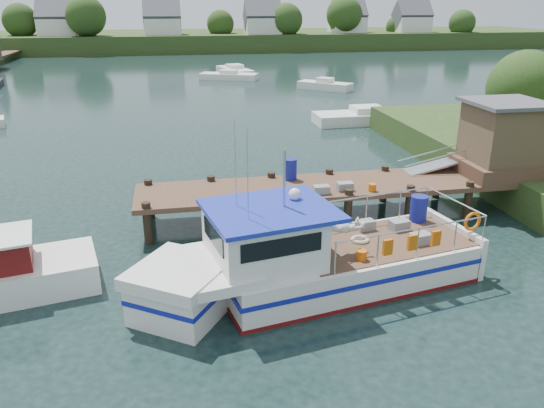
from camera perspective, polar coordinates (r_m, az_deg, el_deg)
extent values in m
plane|color=#172A28|center=(21.41, 1.88, -1.66)|extent=(160.00, 160.00, 0.00)
cylinder|color=#332114|center=(31.95, 24.88, 6.92)|extent=(0.50, 0.50, 3.05)
sphere|color=#274016|center=(31.53, 25.56, 11.21)|extent=(3.90, 3.90, 3.90)
cube|color=#2C411A|center=(103.59, -8.66, 16.99)|extent=(140.00, 24.00, 3.00)
cylinder|color=#332114|center=(101.26, -25.19, 15.64)|extent=(0.60, 0.60, 4.20)
sphere|color=#274016|center=(101.12, -25.47, 17.38)|extent=(5.54, 5.54, 5.54)
cylinder|color=#332114|center=(95.29, -19.12, 16.40)|extent=(0.60, 0.60, 4.80)
sphere|color=#274016|center=(95.14, -19.39, 18.52)|extent=(6.34, 6.34, 6.34)
cylinder|color=#332114|center=(96.52, -12.18, 16.55)|extent=(0.60, 0.60, 3.00)
sphere|color=#274016|center=(96.39, -12.28, 17.87)|extent=(3.96, 3.96, 3.96)
cylinder|color=#332114|center=(98.93, -5.51, 17.18)|extent=(0.60, 0.60, 3.60)
sphere|color=#274016|center=(98.79, -5.57, 18.72)|extent=(4.75, 4.75, 4.75)
cylinder|color=#332114|center=(96.64, 1.54, 17.35)|extent=(0.60, 0.60, 4.20)
sphere|color=#274016|center=(96.49, 1.56, 19.19)|extent=(5.54, 5.54, 5.54)
cylinder|color=#332114|center=(101.42, 7.67, 17.52)|extent=(0.60, 0.60, 4.80)
sphere|color=#274016|center=(101.28, 7.77, 19.53)|extent=(6.34, 6.34, 6.34)
cylinder|color=#332114|center=(107.23, 13.15, 16.88)|extent=(0.60, 0.60, 3.00)
sphere|color=#274016|center=(107.11, 13.25, 18.06)|extent=(3.96, 3.96, 3.96)
cylinder|color=#332114|center=(108.52, 19.59, 16.46)|extent=(0.60, 0.60, 3.60)
sphere|color=#274016|center=(108.39, 19.77, 17.85)|extent=(4.75, 4.75, 4.75)
cube|color=silver|center=(98.95, -22.00, 17.11)|extent=(6.00, 5.00, 3.00)
cube|color=#47474C|center=(98.88, -22.15, 18.20)|extent=(6.20, 5.09, 5.09)
cube|color=silver|center=(96.37, -11.67, 18.07)|extent=(6.00, 5.00, 3.00)
cube|color=#47474C|center=(96.30, -11.76, 19.20)|extent=(6.20, 5.09, 5.09)
cube|color=silver|center=(96.76, -1.02, 18.49)|extent=(6.00, 5.00, 3.00)
cube|color=#47474C|center=(96.69, -1.03, 19.61)|extent=(6.20, 5.09, 5.09)
cube|color=silver|center=(102.60, 8.10, 18.44)|extent=(6.00, 5.00, 3.00)
cube|color=#47474C|center=(102.54, 8.15, 19.50)|extent=(6.20, 5.09, 5.09)
cube|color=silver|center=(106.09, 14.75, 18.07)|extent=(6.00, 5.00, 3.00)
cube|color=#47474C|center=(106.03, 14.85, 19.09)|extent=(6.20, 5.09, 5.09)
cube|color=#503626|center=(21.45, 7.15, 1.95)|extent=(16.00, 3.00, 0.20)
cylinder|color=black|center=(19.54, -13.20, -2.45)|extent=(0.32, 0.32, 1.90)
cylinder|color=black|center=(21.96, -13.01, 0.21)|extent=(0.32, 0.32, 1.90)
cylinder|color=black|center=(19.56, -5.88, -1.96)|extent=(0.32, 0.32, 1.90)
cylinder|color=black|center=(21.97, -6.50, 0.64)|extent=(0.32, 0.32, 1.90)
cylinder|color=black|center=(19.89, 1.31, -1.45)|extent=(0.32, 0.32, 1.90)
cylinder|color=black|center=(22.27, -0.08, 1.06)|extent=(0.32, 0.32, 1.90)
cylinder|color=black|center=(20.52, 8.15, -0.94)|extent=(0.32, 0.32, 1.90)
cylinder|color=black|center=(22.83, 6.10, 1.45)|extent=(0.32, 0.32, 1.90)
cylinder|color=black|center=(21.43, 14.50, -0.45)|extent=(0.32, 0.32, 1.90)
cylinder|color=black|center=(23.65, 11.92, 1.81)|extent=(0.32, 0.32, 1.90)
cylinder|color=black|center=(22.58, 20.27, -0.01)|extent=(0.32, 0.32, 1.90)
cylinder|color=black|center=(24.70, 17.30, 2.12)|extent=(0.32, 0.32, 1.90)
cylinder|color=black|center=(23.93, 25.44, 0.39)|extent=(0.32, 0.32, 1.90)
cylinder|color=black|center=(25.94, 22.20, 2.38)|extent=(0.32, 0.32, 1.90)
cube|color=#503626|center=(24.35, 23.14, 3.69)|extent=(3.20, 3.00, 0.60)
cube|color=#4E3E2C|center=(24.01, 23.61, 6.88)|extent=(2.60, 2.60, 2.40)
cube|color=#47474C|center=(23.76, 24.07, 9.91)|extent=(3.00, 3.00, 0.15)
cube|color=#A5A8AD|center=(23.93, 17.35, 4.04)|extent=(3.34, 0.90, 0.79)
cylinder|color=silver|center=(23.46, 17.92, 4.92)|extent=(3.34, 0.05, 0.76)
cylinder|color=silver|center=(24.14, 17.05, 5.45)|extent=(3.34, 0.05, 0.76)
cube|color=slate|center=(20.18, 5.32, 1.57)|extent=(0.60, 0.40, 0.30)
cube|color=slate|center=(20.65, 7.85, 1.91)|extent=(0.60, 0.40, 0.30)
cylinder|color=#C6580B|center=(20.72, 10.73, 1.77)|extent=(0.30, 0.30, 0.28)
cylinder|color=navy|center=(21.65, 1.94, 3.79)|extent=(0.56, 0.56, 0.85)
cube|color=silver|center=(16.69, 7.82, -6.50)|extent=(8.18, 4.49, 1.19)
cube|color=silver|center=(15.09, -9.84, -9.80)|extent=(3.04, 3.04, 1.19)
cube|color=silver|center=(14.73, -10.02, -7.30)|extent=(3.31, 3.35, 0.36)
cube|color=silver|center=(14.94, -6.12, -6.78)|extent=(2.58, 3.28, 0.31)
cube|color=#121B93|center=(16.62, 7.85, -6.05)|extent=(8.29, 4.55, 0.14)
cube|color=#121B93|center=(15.02, -9.87, -9.31)|extent=(3.09, 3.09, 0.14)
cube|color=#600D0E|center=(16.94, 7.73, -8.13)|extent=(8.29, 4.53, 0.14)
cube|color=#503626|center=(17.02, 11.58, -3.92)|extent=(5.99, 3.78, 0.04)
cube|color=silver|center=(18.79, 18.65, -3.86)|extent=(0.78, 3.08, 1.39)
cube|color=silver|center=(15.05, -0.91, -3.68)|extent=(3.34, 3.18, 1.55)
cube|color=black|center=(13.78, 1.08, -4.70)|extent=(2.24, 0.47, 0.52)
cube|color=black|center=(16.10, -2.62, -0.81)|extent=(2.24, 0.47, 0.52)
cube|color=black|center=(14.52, -6.30, -3.43)|extent=(0.39, 1.83, 0.52)
cube|color=#1A2BA5|center=(14.79, -0.18, -0.66)|extent=(4.01, 3.60, 0.12)
cylinder|color=silver|center=(14.64, 1.32, 2.75)|extent=(0.10, 0.10, 1.65)
cylinder|color=silver|center=(13.63, -2.63, 3.17)|extent=(0.03, 0.03, 2.48)
cylinder|color=silver|center=(14.57, -3.96, 4.32)|extent=(0.03, 0.03, 2.48)
sphere|color=silver|center=(15.41, 2.48, 1.05)|extent=(0.43, 0.43, 0.37)
cylinder|color=silver|center=(15.66, 15.10, -2.61)|extent=(5.07, 1.01, 0.05)
cylinder|color=silver|center=(17.83, 9.78, 0.76)|extent=(5.07, 1.01, 0.05)
cylinder|color=silver|center=(18.24, 19.13, 0.33)|extent=(0.58, 2.79, 0.05)
cylinder|color=silver|center=(14.59, 6.82, -5.91)|extent=(0.05, 0.05, 0.98)
cylinder|color=silver|center=(16.91, 2.30, -1.88)|extent=(0.05, 0.05, 0.98)
cylinder|color=silver|center=(15.22, 11.30, -5.00)|extent=(0.05, 0.05, 0.98)
cylinder|color=silver|center=(17.45, 6.33, -1.24)|extent=(0.05, 0.05, 0.98)
cylinder|color=silver|center=(15.94, 15.38, -4.13)|extent=(0.05, 0.05, 0.98)
cylinder|color=silver|center=(18.08, 10.10, -0.64)|extent=(0.05, 0.05, 0.98)
cylinder|color=silver|center=(16.74, 19.09, -3.33)|extent=(0.05, 0.05, 0.98)
cylinder|color=silver|center=(18.79, 13.60, -0.07)|extent=(0.05, 0.05, 0.98)
cylinder|color=silver|center=(17.43, 21.83, -2.73)|extent=(0.05, 0.05, 0.98)
cylinder|color=silver|center=(19.41, 16.24, 0.35)|extent=(0.05, 0.05, 0.98)
cube|color=slate|center=(17.05, 15.66, -3.60)|extent=(0.69, 0.52, 0.33)
cube|color=slate|center=(17.88, 13.52, -2.22)|extent=(0.69, 0.52, 0.33)
cube|color=slate|center=(17.66, 10.01, -2.24)|extent=(0.63, 0.49, 0.33)
cylinder|color=navy|center=(18.66, 15.49, -0.49)|extent=(0.68, 0.68, 0.91)
cylinder|color=#C6580B|center=(15.64, 9.60, -5.47)|extent=(0.36, 0.36, 0.31)
torus|color=#BFB28C|center=(16.84, 9.44, -3.81)|extent=(0.68, 0.68, 0.12)
torus|color=#C6580B|center=(17.84, 20.75, -1.76)|extent=(0.65, 0.22, 0.64)
cube|color=#C6580B|center=(15.33, 12.34, -4.56)|extent=(0.30, 0.16, 0.46)
cube|color=#C6580B|center=(15.78, 14.85, -4.04)|extent=(0.30, 0.16, 0.46)
cube|color=#C6580B|center=(16.25, 17.21, -3.54)|extent=(0.30, 0.16, 0.46)
imported|color=silver|center=(15.52, 6.64, -2.49)|extent=(0.55, 0.73, 1.82)
cube|color=silver|center=(61.14, -4.67, 13.51)|extent=(6.70, 4.38, 0.68)
cube|color=silver|center=(61.07, -4.68, 13.99)|extent=(2.22, 2.08, 0.44)
cube|color=silver|center=(53.97, 5.71, 12.52)|extent=(5.22, 4.89, 0.75)
cube|color=silver|center=(53.89, 5.73, 13.11)|extent=(1.97, 1.95, 0.48)
cube|color=silver|center=(39.34, 10.13, 9.14)|extent=(7.60, 2.71, 0.76)
cube|color=silver|center=(39.23, 10.19, 9.96)|extent=(2.15, 1.85, 0.49)
cube|color=silver|center=(65.61, -4.03, 14.06)|extent=(3.96, 7.30, 0.75)
cube|color=silver|center=(65.55, -4.04, 14.55)|extent=(2.08, 2.28, 0.48)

